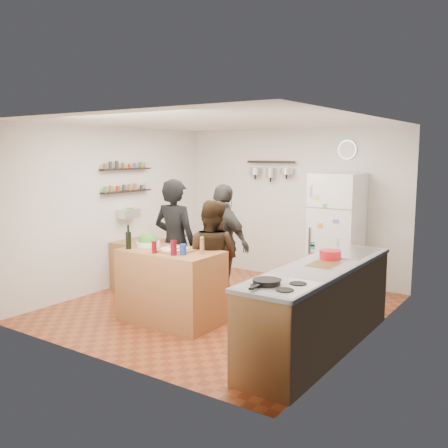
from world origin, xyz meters
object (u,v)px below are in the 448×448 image
Objects in this scene: wine_bottle at (128,240)px; person_back at (223,244)px; person_left at (175,244)px; skillet at (267,282)px; salad_bowl at (148,244)px; pepper_mill at (202,247)px; counter_run at (320,308)px; person_center at (211,259)px; wall_clock at (347,150)px; red_bowl at (330,255)px; side_table at (139,263)px; fridge at (337,232)px; salt_canister at (183,249)px; prep_island at (171,286)px.

wine_bottle is 0.13× the size of person_back.
person_left is 0.68m from person_back.
wine_bottle is 2.36m from skillet.
person_back is at bearing 61.08° from salad_bowl.
pepper_mill is 0.09× the size of person_left.
counter_run is at bearing 4.62° from salad_bowl.
person_center is 5.05× the size of wall_clock.
pepper_mill is 0.55× the size of wall_clock.
wine_bottle is at bearing -106.50° from salad_bowl.
person_back is 1.79m from red_bowl.
pepper_mill is at bearing 15.87° from wine_bottle.
side_table is (-2.69, -1.84, -1.78)m from wall_clock.
wall_clock is at bearing -104.17° from person_back.
wine_bottle is 0.12× the size of person_left.
wall_clock is (0.69, 2.82, 1.16)m from pepper_mill.
person_center is (0.71, 0.40, -0.18)m from salad_bowl.
fridge reaches higher than salad_bowl.
salt_canister is 0.07× the size of fridge.
skillet is at bearing -20.08° from salad_bowl.
salt_canister reaches higher than side_table.
pepper_mill is 0.10× the size of person_back.
person_back reaches higher than pepper_mill.
wine_bottle reaches higher than pepper_mill.
wine_bottle is 1.29× the size of pepper_mill.
side_table is at bearing 138.98° from salad_bowl.
person_left is 2.19m from red_bowl.
salt_canister is 0.16× the size of side_table.
person_back is at bearing 83.97° from prep_island.
person_back is 6.96× the size of red_bowl.
skillet is 0.14× the size of fridge.
fridge is (1.64, 2.76, -0.12)m from wine_bottle.
prep_island is 1.91m from counter_run.
person_back reaches higher than red_bowl.
salt_canister is 1.72m from counter_run.
person_left reaches higher than pepper_mill.
person_center is at bearing -17.38° from side_table.
person_left reaches higher than wine_bottle.
person_left is 0.65m from person_center.
fridge is 1.29m from wall_clock.
pepper_mill is 0.23m from salt_canister.
person_left is at bearing 150.70° from pepper_mill.
pepper_mill is (0.95, 0.27, -0.02)m from wine_bottle.
person_center is 1.65m from counter_run.
red_bowl reaches higher than skillet.
person_left is at bearing -14.79° from person_center.
person_center reaches higher than red_bowl.
salt_canister is (-0.15, -0.17, -0.02)m from pepper_mill.
prep_island is 0.74m from person_left.
red_bowl is at bearing 87.89° from skillet.
fridge is 6.00× the size of wall_clock.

